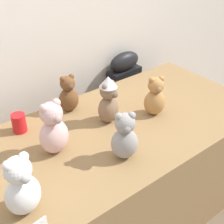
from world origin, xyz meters
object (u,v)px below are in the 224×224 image
teddy_bear_snow (21,187)px  teddy_bear_caramel (155,97)px  teddy_bear_chestnut (69,94)px  instrument_case (124,103)px  party_cup_red (19,123)px  display_table (112,178)px  teddy_bear_mocha (108,100)px  teddy_bear_ash (125,137)px  teddy_bear_blush (53,129)px

teddy_bear_snow → teddy_bear_caramel: 0.97m
teddy_bear_caramel → teddy_bear_chestnut: bearing=162.1°
instrument_case → teddy_bear_chestnut: 0.82m
instrument_case → teddy_bear_snow: teddy_bear_snow is taller
party_cup_red → teddy_bear_chestnut: bearing=2.4°
instrument_case → teddy_bear_caramel: size_ratio=3.61×
display_table → teddy_bear_chestnut: (-0.08, 0.33, 0.51)m
teddy_bear_mocha → teddy_bear_snow: bearing=-170.9°
instrument_case → party_cup_red: (-1.00, -0.26, 0.37)m
teddy_bear_snow → instrument_case: bearing=25.6°
teddy_bear_caramel → teddy_bear_snow: bearing=-143.4°
party_cup_red → teddy_bear_caramel: bearing=-25.2°
teddy_bear_ash → instrument_case: bearing=80.1°
teddy_bear_snow → teddy_bear_mocha: same height
teddy_bear_chestnut → teddy_bear_ash: teddy_bear_ash is taller
teddy_bear_blush → teddy_bear_caramel: bearing=-10.6°
teddy_bear_blush → teddy_bear_snow: bearing=-143.1°
display_table → teddy_bear_caramel: (0.31, -0.03, 0.51)m
teddy_bear_chestnut → teddy_bear_mocha: teddy_bear_mocha is taller
teddy_bear_ash → party_cup_red: bearing=151.4°
teddy_bear_snow → teddy_bear_mocha: bearing=16.7°
instrument_case → party_cup_red: bearing=-168.7°
teddy_bear_blush → teddy_bear_ash: bearing=-50.4°
teddy_bear_chestnut → teddy_bear_mocha: bearing=-58.5°
teddy_bear_chestnut → instrument_case: bearing=26.1°
instrument_case → teddy_bear_snow: bearing=-149.9°
teddy_bear_mocha → display_table: bearing=-130.3°
display_table → instrument_case: instrument_case is taller
teddy_bear_caramel → party_cup_red: (-0.73, 0.34, -0.06)m
teddy_bear_blush → party_cup_red: teddy_bear_blush is taller
teddy_bear_snow → teddy_bear_blush: (0.29, 0.26, 0.00)m
instrument_case → teddy_bear_blush: 1.16m
teddy_bear_caramel → teddy_bear_mocha: bearing=-177.7°
instrument_case → teddy_bear_chestnut: size_ratio=3.78×
teddy_bear_snow → teddy_bear_ash: bearing=-7.3°
teddy_bear_mocha → teddy_bear_caramel: teddy_bear_mocha is taller
display_table → party_cup_red: (-0.42, 0.31, 0.45)m
party_cup_red → teddy_bear_mocha: bearing=-26.7°
teddy_bear_snow → teddy_bear_blush: teddy_bear_blush is taller
teddy_bear_ash → teddy_bear_snow: bearing=-149.3°
display_table → teddy_bear_caramel: bearing=-5.4°
teddy_bear_ash → party_cup_red: (-0.33, 0.54, -0.07)m
display_table → teddy_bear_ash: size_ratio=7.08×
instrument_case → teddy_bear_mocha: 0.86m
teddy_bear_mocha → party_cup_red: (-0.46, 0.23, -0.09)m
display_table → teddy_bear_blush: 0.64m
instrument_case → teddy_bear_caramel: bearing=-117.4°
display_table → teddy_bear_caramel: teddy_bear_caramel is taller
teddy_bear_caramel → instrument_case: bearing=90.7°
teddy_bear_blush → teddy_bear_caramel: size_ratio=1.19×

